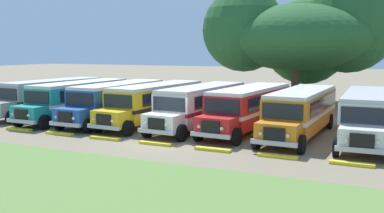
{
  "coord_description": "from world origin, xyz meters",
  "views": [
    {
      "loc": [
        11.99,
        -21.53,
        5.27
      ],
      "look_at": [
        0.0,
        4.06,
        1.6
      ],
      "focal_mm": 40.82,
      "sensor_mm": 36.0,
      "label": 1
    }
  ],
  "objects_px": {
    "parked_bus_slot_2": "(117,100)",
    "broad_shade_tree": "(302,35)",
    "parked_bus_slot_0": "(51,95)",
    "parked_bus_slot_3": "(155,102)",
    "parked_bus_slot_1": "(78,98)",
    "parked_bus_slot_5": "(249,106)",
    "parked_bus_slot_4": "(201,104)",
    "parked_bus_slot_7": "(367,114)",
    "parked_bus_slot_6": "(301,110)"
  },
  "relations": [
    {
      "from": "parked_bus_slot_2",
      "to": "parked_bus_slot_4",
      "type": "relative_size",
      "value": 0.99
    },
    {
      "from": "parked_bus_slot_2",
      "to": "parked_bus_slot_4",
      "type": "distance_m",
      "value": 6.76
    },
    {
      "from": "broad_shade_tree",
      "to": "parked_bus_slot_4",
      "type": "bearing_deg",
      "value": -104.3
    },
    {
      "from": "parked_bus_slot_4",
      "to": "parked_bus_slot_7",
      "type": "height_order",
      "value": "same"
    },
    {
      "from": "parked_bus_slot_5",
      "to": "broad_shade_tree",
      "type": "bearing_deg",
      "value": -177.91
    },
    {
      "from": "parked_bus_slot_6",
      "to": "parked_bus_slot_4",
      "type": "bearing_deg",
      "value": -89.59
    },
    {
      "from": "parked_bus_slot_3",
      "to": "broad_shade_tree",
      "type": "relative_size",
      "value": 0.64
    },
    {
      "from": "parked_bus_slot_2",
      "to": "broad_shade_tree",
      "type": "bearing_deg",
      "value": 144.83
    },
    {
      "from": "parked_bus_slot_4",
      "to": "parked_bus_slot_7",
      "type": "relative_size",
      "value": 1.0
    },
    {
      "from": "parked_bus_slot_6",
      "to": "parked_bus_slot_7",
      "type": "xyz_separation_m",
      "value": [
        3.76,
        0.18,
        0.0
      ]
    },
    {
      "from": "parked_bus_slot_0",
      "to": "parked_bus_slot_6",
      "type": "xyz_separation_m",
      "value": [
        20.44,
        -0.45,
        0.0
      ]
    },
    {
      "from": "parked_bus_slot_0",
      "to": "parked_bus_slot_5",
      "type": "distance_m",
      "value": 16.95
    },
    {
      "from": "parked_bus_slot_2",
      "to": "parked_bus_slot_7",
      "type": "bearing_deg",
      "value": 90.72
    },
    {
      "from": "parked_bus_slot_2",
      "to": "parked_bus_slot_5",
      "type": "distance_m",
      "value": 10.08
    },
    {
      "from": "parked_bus_slot_1",
      "to": "broad_shade_tree",
      "type": "distance_m",
      "value": 21.3
    },
    {
      "from": "parked_bus_slot_0",
      "to": "parked_bus_slot_7",
      "type": "bearing_deg",
      "value": 93.17
    },
    {
      "from": "parked_bus_slot_7",
      "to": "parked_bus_slot_0",
      "type": "bearing_deg",
      "value": -92.23
    },
    {
      "from": "parked_bus_slot_0",
      "to": "parked_bus_slot_5",
      "type": "relative_size",
      "value": 1.0
    },
    {
      "from": "parked_bus_slot_2",
      "to": "parked_bus_slot_3",
      "type": "bearing_deg",
      "value": 93.89
    },
    {
      "from": "parked_bus_slot_6",
      "to": "parked_bus_slot_7",
      "type": "distance_m",
      "value": 3.76
    },
    {
      "from": "parked_bus_slot_0",
      "to": "parked_bus_slot_6",
      "type": "relative_size",
      "value": 1.0
    },
    {
      "from": "parked_bus_slot_1",
      "to": "parked_bus_slot_3",
      "type": "distance_m",
      "value": 6.6
    },
    {
      "from": "parked_bus_slot_2",
      "to": "broad_shade_tree",
      "type": "xyz_separation_m",
      "value": [
        10.5,
        14.98,
        5.11
      ]
    },
    {
      "from": "parked_bus_slot_6",
      "to": "parked_bus_slot_2",
      "type": "bearing_deg",
      "value": -87.71
    },
    {
      "from": "parked_bus_slot_0",
      "to": "parked_bus_slot_7",
      "type": "height_order",
      "value": "same"
    },
    {
      "from": "parked_bus_slot_4",
      "to": "broad_shade_tree",
      "type": "distance_m",
      "value": 16.03
    },
    {
      "from": "parked_bus_slot_6",
      "to": "parked_bus_slot_5",
      "type": "bearing_deg",
      "value": -96.36
    },
    {
      "from": "parked_bus_slot_0",
      "to": "broad_shade_tree",
      "type": "height_order",
      "value": "broad_shade_tree"
    },
    {
      "from": "parked_bus_slot_1",
      "to": "parked_bus_slot_3",
      "type": "height_order",
      "value": "same"
    },
    {
      "from": "parked_bus_slot_3",
      "to": "parked_bus_slot_2",
      "type": "bearing_deg",
      "value": -82.66
    },
    {
      "from": "parked_bus_slot_1",
      "to": "parked_bus_slot_7",
      "type": "height_order",
      "value": "same"
    },
    {
      "from": "parked_bus_slot_3",
      "to": "parked_bus_slot_6",
      "type": "distance_m",
      "value": 10.43
    },
    {
      "from": "parked_bus_slot_2",
      "to": "broad_shade_tree",
      "type": "height_order",
      "value": "broad_shade_tree"
    },
    {
      "from": "parked_bus_slot_1",
      "to": "broad_shade_tree",
      "type": "xyz_separation_m",
      "value": [
        13.95,
        15.26,
        5.11
      ]
    },
    {
      "from": "parked_bus_slot_7",
      "to": "parked_bus_slot_2",
      "type": "bearing_deg",
      "value": -90.74
    },
    {
      "from": "parked_bus_slot_7",
      "to": "parked_bus_slot_3",
      "type": "bearing_deg",
      "value": -91.44
    },
    {
      "from": "parked_bus_slot_0",
      "to": "parked_bus_slot_4",
      "type": "xyz_separation_m",
      "value": [
        13.63,
        -0.27,
        0.0
      ]
    },
    {
      "from": "parked_bus_slot_1",
      "to": "parked_bus_slot_6",
      "type": "bearing_deg",
      "value": 91.07
    },
    {
      "from": "parked_bus_slot_1",
      "to": "parked_bus_slot_2",
      "type": "distance_m",
      "value": 3.46
    },
    {
      "from": "broad_shade_tree",
      "to": "parked_bus_slot_0",
      "type": "bearing_deg",
      "value": -140.26
    },
    {
      "from": "parked_bus_slot_3",
      "to": "parked_bus_slot_6",
      "type": "bearing_deg",
      "value": 92.55
    },
    {
      "from": "parked_bus_slot_0",
      "to": "parked_bus_slot_2",
      "type": "distance_m",
      "value": 6.9
    },
    {
      "from": "broad_shade_tree",
      "to": "parked_bus_slot_5",
      "type": "bearing_deg",
      "value": -91.74
    },
    {
      "from": "parked_bus_slot_4",
      "to": "parked_bus_slot_6",
      "type": "bearing_deg",
      "value": 91.5
    },
    {
      "from": "parked_bus_slot_6",
      "to": "parked_bus_slot_3",
      "type": "bearing_deg",
      "value": -88.82
    },
    {
      "from": "parked_bus_slot_1",
      "to": "parked_bus_slot_6",
      "type": "distance_m",
      "value": 17.01
    },
    {
      "from": "parked_bus_slot_6",
      "to": "parked_bus_slot_7",
      "type": "bearing_deg",
      "value": 94.63
    },
    {
      "from": "parked_bus_slot_1",
      "to": "broad_shade_tree",
      "type": "height_order",
      "value": "broad_shade_tree"
    },
    {
      "from": "parked_bus_slot_4",
      "to": "broad_shade_tree",
      "type": "bearing_deg",
      "value": 168.74
    },
    {
      "from": "parked_bus_slot_3",
      "to": "parked_bus_slot_1",
      "type": "bearing_deg",
      "value": -82.36
    }
  ]
}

